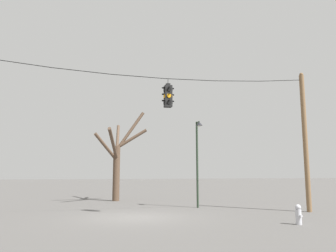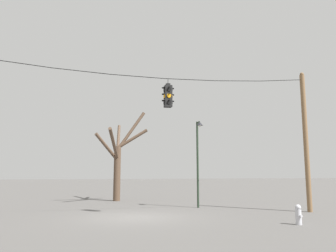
{
  "view_description": "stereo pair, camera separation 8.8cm",
  "coord_description": "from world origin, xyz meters",
  "px_view_note": "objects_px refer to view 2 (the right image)",
  "views": [
    {
      "loc": [
        -2.6,
        -14.81,
        1.93
      ],
      "look_at": [
        1.4,
        -0.39,
        4.1
      ],
      "focal_mm": 35.0,
      "sensor_mm": 36.0,
      "label": 1
    },
    {
      "loc": [
        -2.51,
        -14.83,
        1.93
      ],
      "look_at": [
        1.4,
        -0.39,
        4.1
      ],
      "focal_mm": 35.0,
      "sensor_mm": 36.0,
      "label": 2
    }
  ],
  "objects_px": {
    "utility_pole_right": "(306,140)",
    "fire_hydrant": "(298,214)",
    "street_lamp": "(198,150)",
    "bare_tree": "(119,158)",
    "traffic_light_over_intersection": "(168,96)"
  },
  "relations": [
    {
      "from": "utility_pole_right",
      "to": "fire_hydrant",
      "type": "bearing_deg",
      "value": -133.2
    },
    {
      "from": "traffic_light_over_intersection",
      "to": "street_lamp",
      "type": "xyz_separation_m",
      "value": [
        2.71,
        3.3,
        -2.24
      ]
    },
    {
      "from": "utility_pole_right",
      "to": "street_lamp",
      "type": "height_order",
      "value": "utility_pole_right"
    },
    {
      "from": "street_lamp",
      "to": "utility_pole_right",
      "type": "bearing_deg",
      "value": -35.02
    },
    {
      "from": "street_lamp",
      "to": "fire_hydrant",
      "type": "height_order",
      "value": "street_lamp"
    },
    {
      "from": "fire_hydrant",
      "to": "utility_pole_right",
      "type": "bearing_deg",
      "value": 46.8
    },
    {
      "from": "traffic_light_over_intersection",
      "to": "street_lamp",
      "type": "bearing_deg",
      "value": 50.62
    },
    {
      "from": "utility_pole_right",
      "to": "street_lamp",
      "type": "distance_m",
      "value": 5.76
    },
    {
      "from": "utility_pole_right",
      "to": "fire_hydrant",
      "type": "distance_m",
      "value": 5.69
    },
    {
      "from": "utility_pole_right",
      "to": "fire_hydrant",
      "type": "relative_size",
      "value": 9.67
    },
    {
      "from": "utility_pole_right",
      "to": "bare_tree",
      "type": "distance_m",
      "value": 12.59
    },
    {
      "from": "bare_tree",
      "to": "fire_hydrant",
      "type": "xyz_separation_m",
      "value": [
        5.39,
        -12.6,
        -2.62
      ]
    },
    {
      "from": "street_lamp",
      "to": "bare_tree",
      "type": "height_order",
      "value": "bare_tree"
    },
    {
      "from": "utility_pole_right",
      "to": "traffic_light_over_intersection",
      "type": "xyz_separation_m",
      "value": [
        -7.42,
        0.0,
        1.89
      ]
    },
    {
      "from": "bare_tree",
      "to": "fire_hydrant",
      "type": "bearing_deg",
      "value": -66.83
    }
  ]
}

